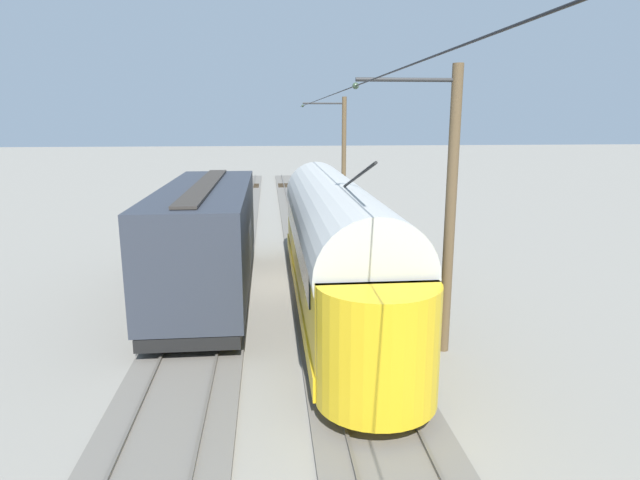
{
  "coord_description": "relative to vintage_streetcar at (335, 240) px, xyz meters",
  "views": [
    {
      "loc": [
        -0.01,
        19.69,
        6.17
      ],
      "look_at": [
        -1.62,
        2.86,
        2.37
      ],
      "focal_mm": 30.16,
      "sensor_mm": 36.0,
      "label": 1
    }
  ],
  "objects": [
    {
      "name": "catenary_pole_mid_near",
      "position": [
        -2.46,
        3.93,
        1.65
      ],
      "size": [
        2.75,
        0.28,
        7.51
      ],
      "color": "brown",
      "rests_on": "ground"
    },
    {
      "name": "ground_plane",
      "position": [
        2.15,
        -2.45,
        -2.26
      ],
      "size": [
        220.0,
        220.0,
        0.0
      ],
      "primitive_type": "plane",
      "color": "gray"
    },
    {
      "name": "vintage_streetcar",
      "position": [
        0.0,
        0.0,
        0.0
      ],
      "size": [
        2.65,
        16.83,
        5.18
      ],
      "color": "gold",
      "rests_on": "ground"
    },
    {
      "name": "track_end_bumper",
      "position": [
        4.3,
        -15.36,
        -1.86
      ],
      "size": [
        1.8,
        0.6,
        0.8
      ],
      "primitive_type": "cube",
      "color": "#B2A519",
      "rests_on": "ground"
    },
    {
      "name": "track_adjacent_siding",
      "position": [
        4.3,
        -2.76,
        -2.2
      ],
      "size": [
        2.8,
        80.0,
        0.18
      ],
      "color": "#666059",
      "rests_on": "ground"
    },
    {
      "name": "switch_stand",
      "position": [
        -1.46,
        -11.95,
        -1.56
      ],
      "size": [
        0.5,
        0.3,
        1.24
      ],
      "color": "black",
      "rests_on": "ground"
    },
    {
      "name": "track_streetcar_siding",
      "position": [
        -0.0,
        -2.76,
        -2.2
      ],
      "size": [
        2.8,
        80.0,
        0.18
      ],
      "color": "#666059",
      "rests_on": "ground"
    },
    {
      "name": "overhead_wire_run",
      "position": [
        -0.04,
        3.22,
        4.71
      ],
      "size": [
        2.54,
        43.79,
        0.18
      ],
      "color": "black",
      "rests_on": "ground"
    },
    {
      "name": "boxcar_adjacent",
      "position": [
        4.31,
        -1.38,
        -0.09
      ],
      "size": [
        2.96,
        11.13,
        3.85
      ],
      "color": "#2D333D",
      "rests_on": "ground"
    },
    {
      "name": "catenary_pole_foreground",
      "position": [
        -2.46,
        -15.97,
        1.65
      ],
      "size": [
        2.75,
        0.28,
        7.51
      ],
      "color": "brown",
      "rests_on": "ground"
    }
  ]
}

